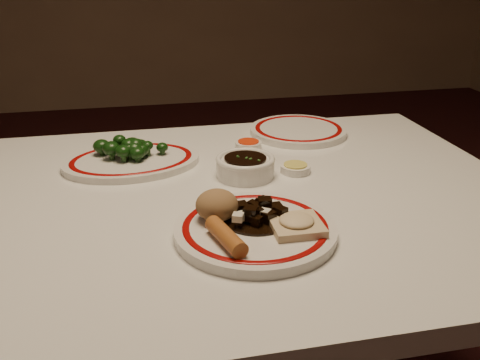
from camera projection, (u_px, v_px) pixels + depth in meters
name	position (u px, v px, depth m)	size (l,w,h in m)	color
dining_table	(225.00, 236.00, 1.07)	(1.20, 0.90, 0.75)	white
main_plate	(255.00, 230.00, 0.88)	(0.28, 0.28, 0.02)	silver
rice_mound	(217.00, 205.00, 0.89)	(0.07, 0.07, 0.05)	#936C45
spring_roll	(226.00, 237.00, 0.82)	(0.03, 0.03, 0.10)	#B1672B
fried_wonton	(296.00, 224.00, 0.87)	(0.08, 0.08, 0.02)	beige
stirfry_heap	(258.00, 214.00, 0.90)	(0.11, 0.11, 0.03)	black
broccoli_plate	(132.00, 161.00, 1.18)	(0.32, 0.29, 0.02)	silver
broccoli_pile	(130.00, 147.00, 1.17)	(0.16, 0.09, 0.05)	#23471C
soy_bowl	(245.00, 167.00, 1.11)	(0.12, 0.12, 0.04)	silver
sweet_sour_dish	(248.00, 145.00, 1.28)	(0.06, 0.06, 0.02)	silver
mustard_dish	(295.00, 168.00, 1.14)	(0.06, 0.06, 0.02)	silver
far_plate	(298.00, 130.00, 1.38)	(0.32, 0.32, 0.02)	silver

